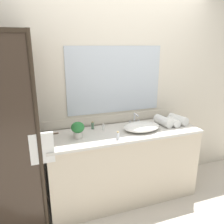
{
  "coord_description": "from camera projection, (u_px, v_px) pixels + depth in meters",
  "views": [
    {
      "loc": [
        -0.93,
        -2.24,
        1.87
      ],
      "look_at": [
        -0.15,
        0.0,
        1.15
      ],
      "focal_mm": 35.58,
      "sensor_mm": 36.0,
      "label": 1
    }
  ],
  "objects": [
    {
      "name": "ground_plane",
      "position": [
        123.0,
        196.0,
        2.86
      ],
      "size": [
        8.0,
        8.0,
        0.0
      ],
      "primitive_type": "plane",
      "color": "beige"
    },
    {
      "name": "wall_back_with_mirror",
      "position": [
        114.0,
        92.0,
        2.8
      ],
      "size": [
        4.4,
        0.06,
        2.6
      ],
      "color": "beige",
      "rests_on": "ground_plane"
    },
    {
      "name": "vanity_cabinet",
      "position": [
        123.0,
        165.0,
        2.74
      ],
      "size": [
        1.8,
        0.58,
        0.9
      ],
      "color": "beige",
      "rests_on": "ground_plane"
    },
    {
      "name": "shower_enclosure",
      "position": [
        1.0,
        143.0,
        1.99
      ],
      "size": [
        1.2,
        0.59,
        2.0
      ],
      "color": "#2D2319",
      "rests_on": "ground_plane"
    },
    {
      "name": "sink_basin",
      "position": [
        141.0,
        127.0,
        2.62
      ],
      "size": [
        0.44,
        0.32,
        0.09
      ],
      "primitive_type": "ellipsoid",
      "color": "white",
      "rests_on": "vanity_cabinet"
    },
    {
      "name": "faucet",
      "position": [
        135.0,
        121.0,
        2.79
      ],
      "size": [
        0.17,
        0.13,
        0.16
      ],
      "color": "silver",
      "rests_on": "vanity_cabinet"
    },
    {
      "name": "potted_plant",
      "position": [
        78.0,
        129.0,
        2.38
      ],
      "size": [
        0.14,
        0.14,
        0.18
      ],
      "color": "beige",
      "rests_on": "vanity_cabinet"
    },
    {
      "name": "amenity_bottle_lotion",
      "position": [
        118.0,
        136.0,
        2.36
      ],
      "size": [
        0.03,
        0.03,
        0.09
      ],
      "color": "silver",
      "rests_on": "vanity_cabinet"
    },
    {
      "name": "amenity_bottle_body_wash",
      "position": [
        93.0,
        125.0,
        2.66
      ],
      "size": [
        0.03,
        0.03,
        0.09
      ],
      "color": "#4C7056",
      "rests_on": "vanity_cabinet"
    },
    {
      "name": "amenity_bottle_shampoo",
      "position": [
        103.0,
        127.0,
        2.62
      ],
      "size": [
        0.03,
        0.03,
        0.08
      ],
      "color": "white",
      "rests_on": "vanity_cabinet"
    },
    {
      "name": "rolled_towel_near_edge",
      "position": [
        178.0,
        119.0,
        2.85
      ],
      "size": [
        0.16,
        0.27,
        0.11
      ],
      "primitive_type": "cylinder",
      "rotation": [
        1.57,
        0.0,
        0.23
      ],
      "color": "white",
      "rests_on": "vanity_cabinet"
    },
    {
      "name": "rolled_towel_middle",
      "position": [
        173.0,
        122.0,
        2.77
      ],
      "size": [
        0.1,
        0.2,
        0.09
      ],
      "primitive_type": "cylinder",
      "rotation": [
        1.57,
        0.0,
        0.03
      ],
      "color": "white",
      "rests_on": "vanity_cabinet"
    },
    {
      "name": "rolled_towel_far_edge",
      "position": [
        163.0,
        121.0,
        2.78
      ],
      "size": [
        0.15,
        0.27,
        0.11
      ],
      "primitive_type": "cylinder",
      "rotation": [
        1.57,
        0.0,
        0.14
      ],
      "color": "white",
      "rests_on": "vanity_cabinet"
    }
  ]
}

